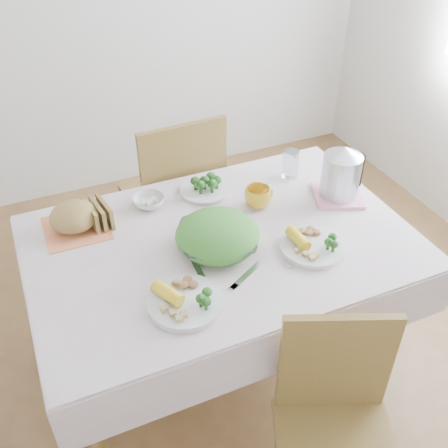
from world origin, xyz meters
name	(u,v)px	position (x,y,z in m)	size (l,w,h in m)	color
floor	(222,362)	(0.00, 0.00, 0.00)	(3.60, 3.60, 0.00)	brown
dining_table	(222,308)	(0.00, 0.00, 0.38)	(1.40, 0.90, 0.75)	brown
tablecloth	(221,241)	(0.00, 0.00, 0.76)	(1.50, 1.00, 0.01)	silver
chair_near	(338,445)	(0.07, -0.79, 0.47)	(0.40, 0.40, 0.88)	brown
chair_far	(172,201)	(0.03, 0.75, 0.47)	(0.45, 0.45, 1.00)	brown
salad_bowl	(218,241)	(-0.03, -0.04, 0.80)	(0.30, 0.30, 0.07)	white
dinner_plate_left	(185,302)	(-0.25, -0.27, 0.77)	(0.26, 0.26, 0.02)	white
dinner_plate_right	(312,246)	(0.30, -0.19, 0.77)	(0.26, 0.26, 0.02)	white
broccoli_plate	(205,190)	(0.07, 0.34, 0.77)	(0.22, 0.22, 0.02)	beige
napkin	(76,228)	(-0.51, 0.30, 0.76)	(0.25, 0.25, 0.00)	#E07B47
bread_loaf	(74,217)	(-0.51, 0.30, 0.82)	(0.19, 0.18, 0.12)	olive
fruit_bowl	(149,201)	(-0.19, 0.34, 0.78)	(0.14, 0.14, 0.04)	white
yellow_mug	(258,197)	(0.24, 0.15, 0.81)	(0.11, 0.11, 0.09)	gold
glass_tumbler	(290,165)	(0.48, 0.30, 0.83)	(0.07, 0.07, 0.14)	white
pink_tray	(338,195)	(0.59, 0.07, 0.77)	(0.21, 0.21, 0.02)	pink
electric_kettle	(341,173)	(0.59, 0.07, 0.88)	(0.17, 0.17, 0.23)	#B2B5BA
fork_left	(197,268)	(-0.15, -0.12, 0.76)	(0.02, 0.19, 0.00)	silver
fork_right	(286,253)	(0.19, -0.18, 0.76)	(0.02, 0.17, 0.00)	silver
knife	(247,274)	(0.01, -0.23, 0.76)	(0.02, 0.19, 0.00)	silver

